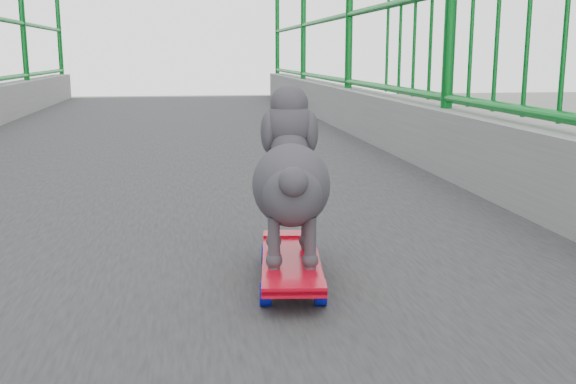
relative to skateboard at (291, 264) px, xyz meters
The scene contains 2 objects.
skateboard is the anchor object (origin of this frame).
poodle 0.22m from the skateboard, 82.73° to the left, with size 0.22×0.45×0.38m.
Camera 1 is at (0.15, 2.88, 7.56)m, focal length 42.00 mm.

